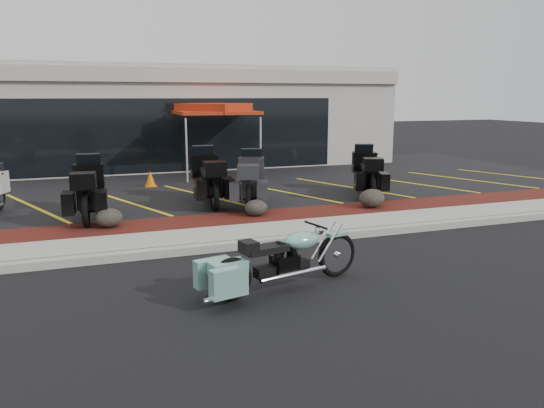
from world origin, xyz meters
name	(u,v)px	position (x,y,z in m)	size (l,w,h in m)	color
ground	(279,259)	(0.00, 0.00, 0.00)	(90.00, 90.00, 0.00)	black
curb	(263,242)	(0.00, 0.90, 0.07)	(24.00, 0.25, 0.15)	gray
sidewalk	(252,234)	(0.00, 1.60, 0.07)	(24.00, 1.20, 0.15)	gray
mulch_bed	(236,221)	(0.00, 2.80, 0.08)	(24.00, 1.20, 0.16)	#340E0B
upper_lot	(190,185)	(0.00, 8.20, 0.07)	(26.00, 9.60, 0.15)	black
dealership_building	(159,117)	(0.00, 14.47, 2.01)	(18.00, 8.16, 4.00)	gray
boulder_left	(109,218)	(-2.78, 2.84, 0.37)	(0.58, 0.49, 0.41)	black
boulder_mid	(256,208)	(0.48, 2.82, 0.35)	(0.54, 0.45, 0.38)	black
boulder_right	(372,198)	(3.48, 2.73, 0.39)	(0.65, 0.54, 0.46)	black
hero_cruiser	(337,248)	(0.53, -1.20, 0.48)	(2.73, 0.69, 0.96)	#71B09E
touring_black_front	(90,182)	(-3.08, 4.76, 0.85)	(2.40, 0.92, 1.40)	black
touring_black_mid	(203,172)	(-0.14, 5.49, 0.87)	(2.47, 0.94, 1.44)	black
touring_grey	(252,174)	(1.03, 4.84, 0.84)	(2.36, 0.90, 1.37)	#2A2A2E
touring_black_rear	(363,167)	(4.54, 5.07, 0.83)	(2.35, 0.90, 1.37)	black
traffic_cone	(150,179)	(-1.28, 7.84, 0.39)	(0.33, 0.33, 0.48)	#D86207
popup_canopy	(215,110)	(1.18, 9.48, 2.40)	(3.48, 3.48, 2.48)	silver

